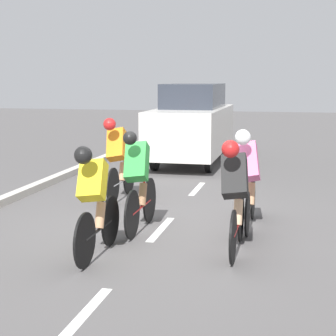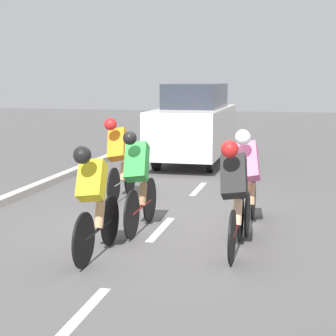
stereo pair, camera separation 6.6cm
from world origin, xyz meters
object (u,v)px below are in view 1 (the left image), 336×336
object	(u,v)px
cyclist_black	(235,194)
cyclist_green	(138,180)
cyclist_orange	(118,157)
support_car	(192,123)
cyclist_yellow	(94,199)
cyclist_pink	(248,175)

from	to	relation	value
cyclist_black	cyclist_green	bearing A→B (deg)	-26.59
cyclist_black	cyclist_orange	xyz separation A→B (m)	(2.49, -2.76, 0.03)
cyclist_black	support_car	size ratio (longest dim) A/B	0.37
cyclist_green	support_car	xyz separation A→B (m)	(0.46, -6.92, 0.28)
cyclist_orange	support_car	xyz separation A→B (m)	(-0.51, -4.92, 0.24)
cyclist_orange	cyclist_yellow	bearing A→B (deg)	102.99
support_car	cyclist_orange	bearing A→B (deg)	84.07
cyclist_pink	cyclist_black	bearing A→B (deg)	87.69
cyclist_black	cyclist_pink	distance (m)	1.29
cyclist_pink	cyclist_yellow	xyz separation A→B (m)	(1.77, 1.87, -0.05)
cyclist_black	cyclist_green	distance (m)	1.70
cyclist_black	support_car	xyz separation A→B (m)	(1.98, -7.68, 0.26)
cyclist_yellow	cyclist_orange	bearing A→B (deg)	-77.01
cyclist_black	cyclist_orange	distance (m)	3.72
cyclist_black	cyclist_green	xyz separation A→B (m)	(1.52, -0.76, -0.02)
cyclist_orange	cyclist_yellow	xyz separation A→B (m)	(-0.77, 3.33, -0.06)
cyclist_pink	cyclist_orange	bearing A→B (deg)	-30.03
cyclist_orange	cyclist_green	distance (m)	2.22
cyclist_black	cyclist_green	world-z (taller)	cyclist_green
cyclist_pink	cyclist_yellow	bearing A→B (deg)	46.48
cyclist_yellow	cyclist_green	distance (m)	1.35
cyclist_yellow	cyclist_green	size ratio (longest dim) A/B	0.98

